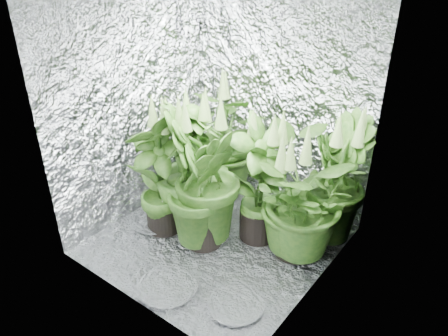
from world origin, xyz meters
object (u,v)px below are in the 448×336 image
object	(u,v)px
plant_d	(193,166)
plant_f	(161,173)
plant_c	(336,181)
plant_a	(223,137)
plant_e	(298,200)
circulation_fan	(317,221)
plant_b	(260,183)
plant_g	(202,180)

from	to	relation	value
plant_d	plant_f	bearing A→B (deg)	-129.50
plant_c	plant_d	distance (m)	1.06
plant_a	plant_e	xyz separation A→B (m)	(0.96, -0.41, -0.05)
plant_a	circulation_fan	distance (m)	1.08
plant_b	plant_e	bearing A→B (deg)	0.11
plant_d	plant_f	distance (m)	0.24
plant_c	plant_f	world-z (taller)	plant_f
plant_f	plant_e	bearing A→B (deg)	20.23
plant_d	plant_f	xyz separation A→B (m)	(-0.15, -0.19, -0.03)
plant_b	plant_f	size ratio (longest dim) A/B	0.97
plant_d	plant_e	distance (m)	0.83
plant_c	plant_f	size ratio (longest dim) A/B	0.98
plant_b	plant_g	size ratio (longest dim) A/B	0.90
plant_a	plant_c	world-z (taller)	plant_a
plant_f	plant_a	bearing A→B (deg)	90.20
plant_f	plant_g	xyz separation A→B (m)	(0.36, 0.05, 0.04)
plant_a	plant_f	size ratio (longest dim) A/B	0.98
plant_c	plant_g	world-z (taller)	plant_g
plant_a	plant_c	distance (m)	1.08
plant_a	plant_d	size ratio (longest dim) A/B	0.95
plant_f	plant_g	size ratio (longest dim) A/B	0.93
plant_b	plant_c	bearing A→B (deg)	39.89
plant_a	plant_d	world-z (taller)	plant_d
plant_b	plant_f	bearing A→B (deg)	-151.24
plant_b	plant_d	bearing A→B (deg)	-161.23
plant_a	plant_d	bearing A→B (deg)	-74.82
plant_d	plant_f	world-z (taller)	plant_d
plant_b	plant_d	world-z (taller)	plant_d
plant_g	plant_c	bearing A→B (deg)	43.01
plant_e	plant_f	bearing A→B (deg)	-159.77
plant_a	plant_c	bearing A→B (deg)	-2.81
plant_e	plant_g	size ratio (longest dim) A/B	0.84
plant_d	plant_f	size ratio (longest dim) A/B	1.04
plant_b	plant_g	xyz separation A→B (m)	(-0.28, -0.31, 0.07)
plant_f	plant_g	distance (m)	0.37
plant_b	circulation_fan	size ratio (longest dim) A/B	2.66
plant_c	circulation_fan	xyz separation A→B (m)	(-0.06, -0.12, -0.31)
plant_c	plant_g	xyz separation A→B (m)	(-0.71, -0.66, 0.06)
plant_d	circulation_fan	distance (m)	1.02
plant_a	plant_d	distance (m)	0.60
plant_d	circulation_fan	world-z (taller)	plant_d
plant_c	plant_a	bearing A→B (deg)	177.19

